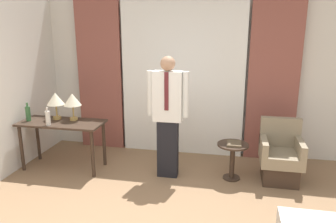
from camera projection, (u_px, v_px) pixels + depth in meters
wall_back at (183, 73)px, 5.44m from camera, size 10.00×0.06×2.70m
curtain_sheer_center at (182, 78)px, 5.33m from camera, size 2.01×0.06×2.58m
curtain_drape_left at (100, 75)px, 5.60m from camera, size 0.77×0.06×2.58m
curtain_drape_right at (273, 81)px, 5.06m from camera, size 0.77×0.06×2.58m
desk at (62, 129)px, 4.88m from camera, size 1.25×0.55×0.73m
table_lamp_left at (56, 100)px, 4.92m from camera, size 0.26×0.26×0.41m
table_lamp_right at (72, 100)px, 4.87m from camera, size 0.26×0.26×0.41m
bottle_near_edge at (28, 113)px, 4.88m from camera, size 0.07×0.07×0.28m
bottle_by_lamp at (48, 118)px, 4.67m from camera, size 0.07×0.07×0.26m
person at (168, 113)px, 4.53m from camera, size 0.58×0.20×1.73m
armchair at (280, 158)px, 4.57m from camera, size 0.56×0.59×0.85m
side_table at (232, 155)px, 4.59m from camera, size 0.44×0.44×0.52m
book at (234, 144)px, 4.51m from camera, size 0.20×0.24×0.03m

